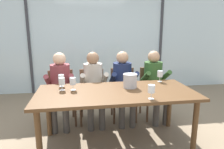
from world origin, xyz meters
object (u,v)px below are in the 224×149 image
object	(u,v)px
ice_bucket_primary	(130,80)
wine_glass_center_pour	(62,82)
chair_right_of_center	(152,88)
wine_glass_by_left_taster	(73,82)
dining_table	(116,97)
chair_center	(123,89)
person_maroon_top	(60,84)
person_olive_shirt	(154,80)
wine_glass_spare_empty	(151,89)
chair_near_curtain	(62,92)
person_beige_jumper	(94,83)
wine_glass_near_bucket	(61,79)
chair_left_of_center	(92,91)
person_navy_polo	(123,82)
wine_glass_by_right_taster	(160,74)

from	to	relation	value
ice_bucket_primary	wine_glass_center_pour	distance (m)	0.94
chair_right_of_center	wine_glass_by_left_taster	bearing A→B (deg)	-154.29
dining_table	chair_right_of_center	xyz separation A→B (m)	(0.84, 0.87, -0.17)
chair_center	person_maroon_top	xyz separation A→B (m)	(-1.08, -0.12, 0.17)
person_olive_shirt	wine_glass_spare_empty	world-z (taller)	person_olive_shirt
dining_table	chair_center	world-z (taller)	chair_center
chair_near_curtain	chair_center	size ratio (longest dim) A/B	1.00
person_beige_jumper	wine_glass_spare_empty	xyz separation A→B (m)	(0.61, -1.12, 0.20)
wine_glass_center_pour	wine_glass_near_bucket	bearing A→B (deg)	96.70
chair_left_of_center	wine_glass_near_bucket	size ratio (longest dim) A/B	5.14
chair_left_of_center	person_navy_polo	xyz separation A→B (m)	(0.53, -0.11, 0.17)
chair_center	chair_right_of_center	bearing A→B (deg)	3.41
person_maroon_top	wine_glass_by_left_taster	xyz separation A→B (m)	(0.23, -0.61, 0.20)
person_maroon_top	wine_glass_spare_empty	distance (m)	1.62
wine_glass_by_right_taster	chair_left_of_center	bearing A→B (deg)	155.24
person_beige_jumper	wine_glass_by_left_taster	distance (m)	0.72
chair_right_of_center	wine_glass_spare_empty	bearing A→B (deg)	-112.82
person_maroon_top	wine_glass_near_bucket	xyz separation A→B (m)	(0.06, -0.41, 0.20)
chair_near_curtain	wine_glass_by_left_taster	xyz separation A→B (m)	(0.22, -0.72, 0.37)
person_maroon_top	wine_glass_by_left_taster	distance (m)	0.68
wine_glass_spare_empty	chair_right_of_center	bearing A→B (deg)	68.99
wine_glass_near_bucket	wine_glass_center_pour	world-z (taller)	same
chair_near_curtain	chair_right_of_center	size ratio (longest dim) A/B	1.00
chair_left_of_center	ice_bucket_primary	distance (m)	0.95
wine_glass_spare_empty	person_navy_polo	bearing A→B (deg)	95.24
chair_left_of_center	ice_bucket_primary	bearing A→B (deg)	-52.26
person_navy_polo	person_maroon_top	bearing A→B (deg)	178.98
person_beige_jumper	person_navy_polo	world-z (taller)	same
chair_left_of_center	chair_right_of_center	xyz separation A→B (m)	(1.11, 0.01, 0.00)
ice_bucket_primary	chair_near_curtain	bearing A→B (deg)	144.59
chair_center	ice_bucket_primary	size ratio (longest dim) A/B	4.39
dining_table	wine_glass_near_bucket	bearing A→B (deg)	154.89
person_navy_polo	wine_glass_by_left_taster	size ratio (longest dim) A/B	6.97
dining_table	ice_bucket_primary	size ratio (longest dim) A/B	10.40
wine_glass_center_pour	wine_glass_by_right_taster	bearing A→B (deg)	8.55
dining_table	chair_near_curtain	xyz separation A→B (m)	(-0.80, 0.87, -0.17)
wine_glass_by_left_taster	wine_glass_center_pour	size ratio (longest dim) A/B	1.00
chair_near_curtain	chair_left_of_center	bearing A→B (deg)	-7.85
person_maroon_top	person_navy_polo	distance (m)	1.06
wine_glass_by_left_taster	wine_glass_spare_empty	bearing A→B (deg)	-28.52
wine_glass_by_left_taster	wine_glass_near_bucket	bearing A→B (deg)	129.53
ice_bucket_primary	wine_glass_by_right_taster	size ratio (longest dim) A/B	1.17
chair_right_of_center	wine_glass_near_bucket	xyz separation A→B (m)	(-1.58, -0.53, 0.37)
wine_glass_center_pour	person_beige_jumper	bearing A→B (deg)	51.56
person_olive_shirt	wine_glass_spare_empty	bearing A→B (deg)	-115.96
person_beige_jumper	wine_glass_by_left_taster	world-z (taller)	person_beige_jumper
chair_right_of_center	wine_glass_by_right_taster	xyz separation A→B (m)	(-0.07, -0.49, 0.37)
chair_near_curtain	person_maroon_top	bearing A→B (deg)	-99.68
dining_table	chair_right_of_center	size ratio (longest dim) A/B	2.37
wine_glass_center_pour	wine_glass_by_right_taster	world-z (taller)	same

